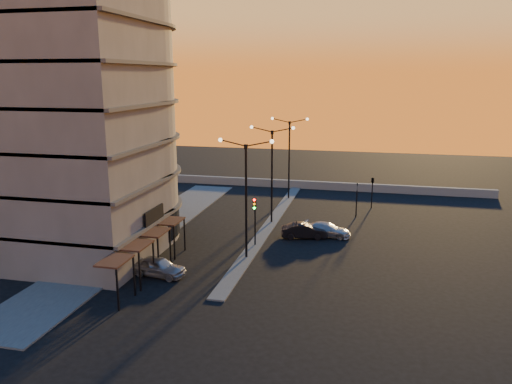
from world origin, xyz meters
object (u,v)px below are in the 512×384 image
object	(u,v)px
streetlamp_mid	(272,167)
car_wagon	(327,230)
car_hatchback	(158,267)
traffic_light_main	(255,214)
car_sedan	(304,231)

from	to	relation	value
streetlamp_mid	car_wagon	world-z (taller)	streetlamp_mid
streetlamp_mid	car_wagon	xyz separation A→B (m)	(5.68, -2.97, -4.98)
streetlamp_mid	car_hatchback	bearing A→B (deg)	-109.62
car_hatchback	car_wagon	size ratio (longest dim) A/B	0.96
streetlamp_mid	car_wagon	distance (m)	8.12
streetlamp_mid	traffic_light_main	size ratio (longest dim) A/B	2.24
car_wagon	streetlamp_mid	bearing A→B (deg)	68.33
car_hatchback	car_wagon	xyz separation A→B (m)	(11.00, 11.94, -0.08)
streetlamp_mid	car_sedan	world-z (taller)	streetlamp_mid
car_hatchback	car_wagon	world-z (taller)	car_hatchback
car_sedan	car_wagon	xyz separation A→B (m)	(1.93, 0.94, -0.05)
car_hatchback	car_sedan	bearing A→B (deg)	-31.65
car_hatchback	streetlamp_mid	bearing A→B (deg)	-11.77
traffic_light_main	car_wagon	distance (m)	7.40
streetlamp_mid	car_wagon	bearing A→B (deg)	-27.62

